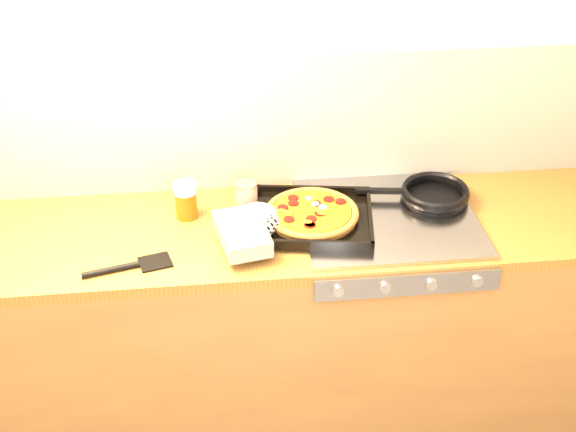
{
  "coord_description": "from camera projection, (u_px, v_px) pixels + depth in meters",
  "views": [
    {
      "loc": [
        -0.15,
        -1.18,
        2.4
      ],
      "look_at": [
        0.1,
        1.08,
        0.95
      ],
      "focal_mm": 50.0,
      "sensor_mm": 36.0,
      "label": 1
    }
  ],
  "objects": [
    {
      "name": "room_shell",
      "position": [
        250.0,
        124.0,
        2.83
      ],
      "size": [
        3.2,
        3.2,
        3.2
      ],
      "color": "white",
      "rests_on": "ground"
    },
    {
      "name": "counter_run",
      "position": [
        261.0,
        328.0,
        2.97
      ],
      "size": [
        3.2,
        0.62,
        0.9
      ],
      "color": "brown",
      "rests_on": "ground"
    },
    {
      "name": "stovetop",
      "position": [
        388.0,
        218.0,
        2.77
      ],
      "size": [
        0.6,
        0.56,
        0.02
      ],
      "primitive_type": "cube",
      "color": "#9F9FA4",
      "rests_on": "counter_run"
    },
    {
      "name": "pizza_on_tray",
      "position": [
        293.0,
        218.0,
        2.69
      ],
      "size": [
        0.57,
        0.45,
        0.07
      ],
      "color": "black",
      "rests_on": "stovetop"
    },
    {
      "name": "frying_pan",
      "position": [
        433.0,
        194.0,
        2.84
      ],
      "size": [
        0.42,
        0.27,
        0.04
      ],
      "color": "black",
      "rests_on": "stovetop"
    },
    {
      "name": "tomato_can",
      "position": [
        246.0,
        197.0,
        2.78
      ],
      "size": [
        0.09,
        0.09,
        0.11
      ],
      "color": "maroon",
      "rests_on": "counter_run"
    },
    {
      "name": "juice_glass",
      "position": [
        186.0,
        200.0,
        2.75
      ],
      "size": [
        0.1,
        0.1,
        0.13
      ],
      "color": "#E5490D",
      "rests_on": "counter_run"
    },
    {
      "name": "wooden_spoon",
      "position": [
        313.0,
        192.0,
        2.9
      ],
      "size": [
        0.3,
        0.04,
        0.02
      ],
      "color": "#B8754E",
      "rests_on": "counter_run"
    },
    {
      "name": "black_spatula",
      "position": [
        129.0,
        267.0,
        2.52
      ],
      "size": [
        0.29,
        0.12,
        0.02
      ],
      "color": "black",
      "rests_on": "counter_run"
    }
  ]
}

